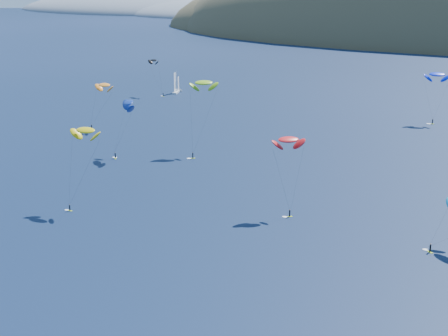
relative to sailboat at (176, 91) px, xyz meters
The scene contains 9 objects.
headland 647.20m from the sailboat, 122.96° to the left, with size 460.00×250.00×60.00m.
sailboat is the anchor object (origin of this frame).
kitesurfer_1 76.87m from the sailboat, 81.45° to the right, with size 9.26×8.83×19.20m.
kitesurfer_2 156.66m from the sailboat, 68.61° to the right, with size 8.59×8.85×22.35m.
kitesurfer_3 106.78m from the sailboat, 54.93° to the right, with size 9.97×16.30×25.69m.
kitesurfer_4 126.46m from the sailboat, ahead, with size 10.60×9.10×21.90m.
kitesurfer_9 165.01m from the sailboat, 50.26° to the right, with size 8.81×9.25×20.88m.
kitesurfer_10 110.32m from the sailboat, 68.26° to the right, with size 9.97×12.37×20.29m.
kitesurfer_12 19.44m from the sailboat, 131.54° to the right, with size 10.64×5.06×18.72m.
Camera 1 is at (62.12, -61.49, 59.09)m, focal length 50.00 mm.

